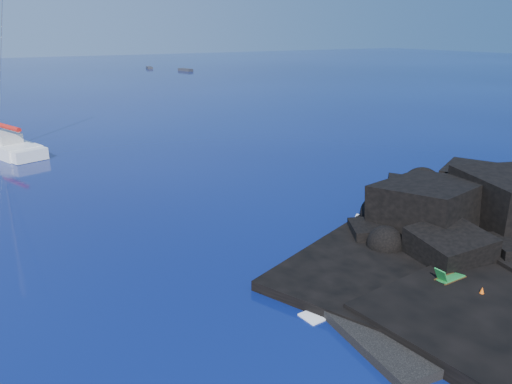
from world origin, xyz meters
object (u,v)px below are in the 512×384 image
distant_boat_a (149,69)px  sunbather (457,297)px  deck_chair (451,274)px  distant_boat_b (186,71)px  marker_cone (482,293)px  sailboat (4,152)px

distant_boat_a → sunbather: bearing=-93.4°
sunbather → distant_boat_a: 127.50m
deck_chair → distant_boat_b: size_ratio=0.29×
marker_cone → distant_boat_a: (28.74, 124.45, -0.62)m
sailboat → sunbather: 40.11m
sunbather → distant_boat_a: size_ratio=0.40×
sunbather → distant_boat_a: bearing=54.5°
sailboat → distant_boat_b: 88.09m
sailboat → marker_cone: 40.82m
distant_boat_a → distant_boat_b: size_ratio=0.87×
deck_chair → distant_boat_b: (34.23, 110.66, -0.84)m
marker_cone → distant_boat_a: 127.73m
sunbather → distant_boat_b: (35.05, 111.65, -0.51)m
deck_chair → marker_cone: 1.45m
deck_chair → distant_boat_a: 126.35m
deck_chair → marker_cone: deck_chair is taller
distant_boat_a → sailboat: bearing=-106.3°
sunbather → marker_cone: size_ratio=3.07×
marker_cone → distant_boat_b: bearing=73.0°
deck_chair → marker_cone: size_ratio=2.60×
sailboat → deck_chair: (13.93, -36.90, 0.84)m
sailboat → deck_chair: 39.46m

